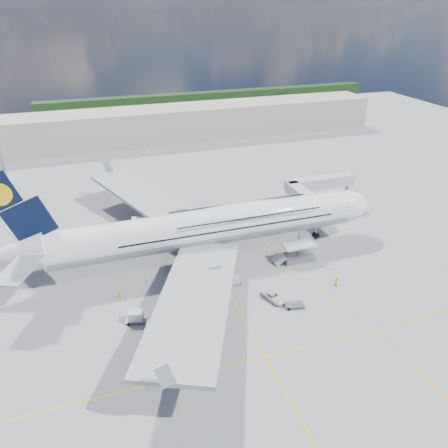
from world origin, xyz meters
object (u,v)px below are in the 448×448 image
object	(u,v)px
service_van	(273,297)
cone_wing_right_outer	(169,352)
dolly_row_b	(156,325)
crew_nose	(299,236)
light_mast	(3,162)
catering_truck_inner	(145,225)
airliner	(209,227)
crew_loader	(285,255)
dolly_row_c	(173,298)
cone_wing_left_outer	(134,204)
crew_tug	(196,338)
cone_wing_right_inner	(181,286)
cone_nose	(345,224)
dolly_nose_near	(234,280)
jet_bridge	(314,189)
crew_van	(336,281)
baggage_tug	(175,312)
catering_truck_outer	(135,192)
dolly_row_a	(136,316)
dolly_nose_far	(294,305)
dolly_back	(154,328)
cone_wing_left_inner	(139,218)
cargo_loader	(297,255)

from	to	relation	value
service_van	cone_wing_right_outer	bearing A→B (deg)	179.53
dolly_row_b	crew_nose	world-z (taller)	crew_nose
light_mast	catering_truck_inner	world-z (taller)	light_mast
airliner	crew_loader	xyz separation A→B (m)	(14.45, -5.78, -6.01)
dolly_row_c	crew_loader	world-z (taller)	dolly_row_c
airliner	cone_wing_left_outer	xyz separation A→B (m)	(-11.30, 30.21, -6.59)
crew_tug	cone_wing_right_inner	size ratio (longest dim) A/B	2.87
airliner	dolly_row_c	bearing A→B (deg)	-128.79
cone_nose	dolly_nose_near	bearing A→B (deg)	-156.03
light_mast	crew_loader	world-z (taller)	light_mast
jet_bridge	dolly_row_c	world-z (taller)	jet_bridge
dolly_nose_near	crew_van	distance (m)	19.05
cone_wing_right_inner	baggage_tug	bearing A→B (deg)	-111.01
dolly_row_c	crew_tug	xyz separation A→B (m)	(1.18, -10.92, -0.05)
airliner	catering_truck_outer	xyz separation A→B (m)	(-10.33, 33.99, -4.85)
dolly_row_a	dolly_nose_far	size ratio (longest dim) A/B	1.00
crew_nose	cone_nose	size ratio (longest dim) A/B	3.83
cone_wing_right_inner	dolly_back	bearing A→B (deg)	-122.80
dolly_back	dolly_nose_near	xyz separation A→B (m)	(16.43, 8.56, -0.16)
dolly_row_c	crew_nose	bearing A→B (deg)	24.60
cone_wing_right_outer	cone_wing_right_inner	bearing A→B (deg)	70.32
catering_truck_outer	light_mast	bearing A→B (deg)	-170.28
catering_truck_outer	airliner	bearing A→B (deg)	-61.46
service_van	dolly_back	bearing A→B (deg)	165.46
jet_bridge	cone_wing_right_inner	size ratio (longest dim) A/B	29.34
dolly_row_c	cone_wing_left_outer	world-z (taller)	dolly_row_c
dolly_row_a	crew_tug	distance (m)	11.40
jet_bridge	cone_wing_left_outer	size ratio (longest dim) A/B	32.11
jet_bridge	dolly_back	xyz separation A→B (m)	(-44.59, -30.66, -5.74)
service_van	cone_wing_left_outer	xyz separation A→B (m)	(-17.76, 47.96, -0.39)
catering_truck_outer	cone_wing_right_inner	world-z (taller)	catering_truck_outer
cone_wing_right_outer	cone_wing_left_outer	bearing A→B (deg)	87.36
dolly_row_b	dolly_nose_far	xyz separation A→B (m)	(23.75, -2.39, 0.07)
catering_truck_inner	crew_van	world-z (taller)	catering_truck_inner
baggage_tug	cone_wing_right_outer	distance (m)	8.95
catering_truck_inner	cone_wing_right_outer	size ratio (longest dim) A/B	12.70
crew_loader	crew_tug	world-z (taller)	crew_tug
crew_nose	crew_tug	distance (m)	38.40
crew_loader	crew_nose	bearing A→B (deg)	61.09
cone_wing_left_outer	dolly_row_a	bearing A→B (deg)	-97.58
dolly_row_c	catering_truck_inner	bearing A→B (deg)	92.55
jet_bridge	cone_wing_left_inner	distance (m)	42.81
airliner	cone_wing_left_outer	bearing A→B (deg)	110.51
crew_nose	cone_nose	world-z (taller)	crew_nose
cone_wing_right_outer	jet_bridge	bearing A→B (deg)	39.53
crew_loader	crew_tug	bearing A→B (deg)	-125.05
dolly_nose_far	dolly_nose_near	bearing A→B (deg)	141.75
cone_nose	dolly_back	bearing A→B (deg)	-154.83
jet_bridge	dolly_nose_far	distance (m)	38.11
cargo_loader	dolly_nose_far	distance (m)	15.42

